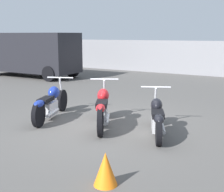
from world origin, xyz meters
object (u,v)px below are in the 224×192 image
parked_van (30,53)px  traffic_cone_near (105,169)px  motorcycle_slot_0 (51,103)px  motorcycle_slot_1 (103,108)px  motorcycle_slot_2 (157,117)px

parked_van → traffic_cone_near: (9.59, -7.75, -0.96)m
motorcycle_slot_0 → motorcycle_slot_1: motorcycle_slot_1 is taller
motorcycle_slot_1 → parked_van: (-7.96, 5.38, 0.77)m
motorcycle_slot_2 → motorcycle_slot_1: bearing=157.1°
motorcycle_slot_1 → traffic_cone_near: (1.62, -2.37, -0.20)m
parked_van → traffic_cone_near: 12.36m
motorcycle_slot_1 → motorcycle_slot_2: size_ratio=1.07×
motorcycle_slot_0 → motorcycle_slot_1: 1.49m
motorcycle_slot_1 → motorcycle_slot_0: bearing=155.1°
motorcycle_slot_2 → motorcycle_slot_0: bearing=157.5°
parked_van → traffic_cone_near: parked_van is taller
motorcycle_slot_1 → traffic_cone_near: bearing=-85.5°
motorcycle_slot_0 → motorcycle_slot_2: 2.80m
motorcycle_slot_2 → traffic_cone_near: (0.32, -2.46, -0.15)m
motorcycle_slot_1 → motorcycle_slot_2: motorcycle_slot_1 is taller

